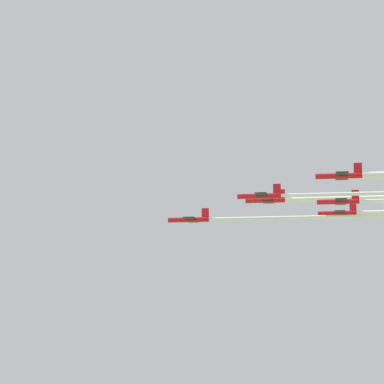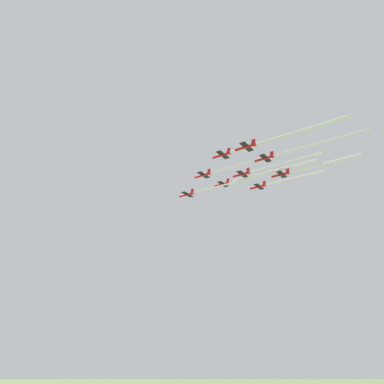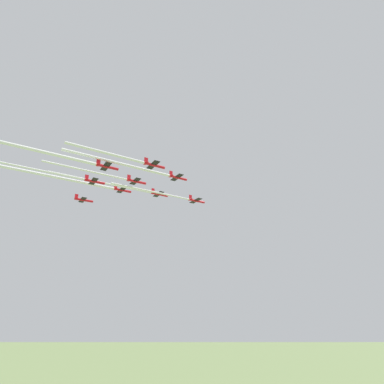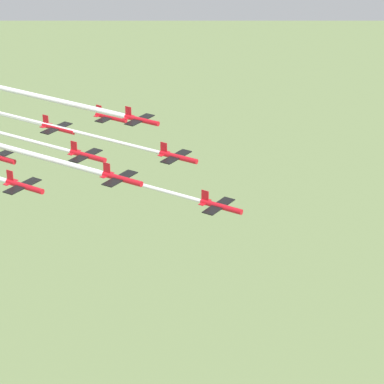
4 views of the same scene
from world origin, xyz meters
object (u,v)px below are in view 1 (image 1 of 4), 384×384
at_px(jet_1, 261,196).
at_px(jet_5, 339,213).
at_px(jet_3, 341,176).
at_px(jet_4, 340,201).
at_px(jet_2, 267,200).
at_px(jet_0, 190,219).

height_order(jet_1, jet_5, jet_5).
height_order(jet_1, jet_3, jet_3).
height_order(jet_1, jet_4, jet_1).
bearing_deg(jet_3, jet_2, 29.54).
relative_size(jet_1, jet_2, 1.00).
xyz_separation_m(jet_2, jet_5, (5.25, -19.38, -2.06)).
bearing_deg(jet_5, jet_0, 120.47).
height_order(jet_3, jet_5, jet_3).
xyz_separation_m(jet_3, jet_5, (39.27, -10.75, -2.06)).
relative_size(jet_1, jet_3, 1.00).
height_order(jet_0, jet_5, jet_5).
xyz_separation_m(jet_0, jet_2, (5.25, -19.38, 5.75)).
relative_size(jet_0, jet_4, 1.00).
bearing_deg(jet_1, jet_0, 59.53).
bearing_deg(jet_2, jet_0, 120.47).
bearing_deg(jet_3, jet_1, 59.53).
height_order(jet_2, jet_3, same).
bearing_deg(jet_5, jet_4, -180.00).
bearing_deg(jet_0, jet_2, -59.53).
height_order(jet_3, jet_4, jet_3).
bearing_deg(jet_4, jet_5, 0.00).
xyz_separation_m(jet_1, jet_3, (-14.39, -14.00, 2.18)).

